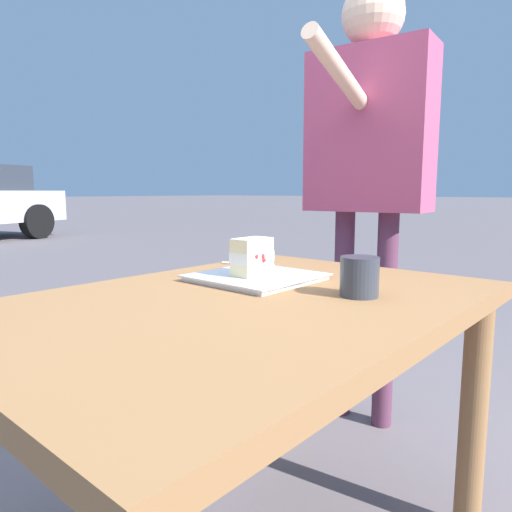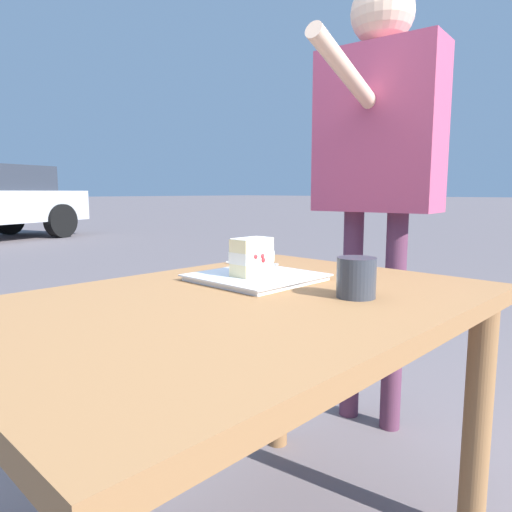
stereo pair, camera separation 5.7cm
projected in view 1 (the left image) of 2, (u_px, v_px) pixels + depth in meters
patio_table at (247, 344)px, 1.05m from camera, size 1.15×0.81×0.70m
dessert_plate at (256, 277)px, 1.22m from camera, size 0.29×0.29×0.02m
cake_slice at (252, 257)px, 1.20m from camera, size 0.10×0.07×0.10m
dessert_fork at (251, 264)px, 1.47m from camera, size 0.09×0.16×0.01m
coffee_cup at (359, 276)px, 1.03m from camera, size 0.09×0.09×0.09m
diner_person at (369, 139)px, 1.77m from camera, size 0.61×0.48×1.68m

